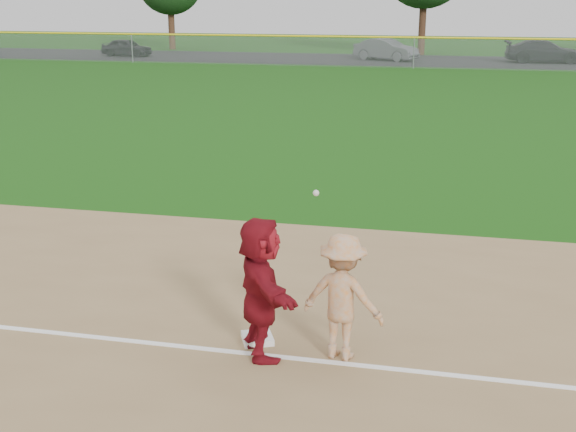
% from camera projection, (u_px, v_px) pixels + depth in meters
% --- Properties ---
extents(ground, '(160.00, 160.00, 0.00)m').
position_uv_depth(ground, '(266.00, 330.00, 10.58)').
color(ground, '#16490E').
rests_on(ground, ground).
extents(foul_line, '(60.00, 0.10, 0.01)m').
position_uv_depth(foul_line, '(252.00, 354.00, 9.82)').
color(foul_line, white).
rests_on(foul_line, infield_dirt).
extents(parking_asphalt, '(120.00, 10.00, 0.01)m').
position_uv_depth(parking_asphalt, '(417.00, 61.00, 53.50)').
color(parking_asphalt, black).
rests_on(parking_asphalt, ground).
extents(first_base, '(0.55, 0.55, 0.09)m').
position_uv_depth(first_base, '(257.00, 338.00, 10.18)').
color(first_base, white).
rests_on(first_base, infield_dirt).
extents(base_runner, '(1.34, 1.87, 1.95)m').
position_uv_depth(base_runner, '(261.00, 287.00, 9.56)').
color(base_runner, maroon).
rests_on(base_runner, infield_dirt).
extents(car_left, '(4.17, 2.07, 1.36)m').
position_uv_depth(car_left, '(127.00, 47.00, 56.96)').
color(car_left, black).
rests_on(car_left, parking_asphalt).
extents(car_mid, '(5.05, 3.49, 1.58)m').
position_uv_depth(car_mid, '(386.00, 49.00, 53.42)').
color(car_mid, '#4E5055').
rests_on(car_mid, parking_asphalt).
extents(car_right, '(5.52, 2.38, 1.58)m').
position_uv_depth(car_right, '(544.00, 51.00, 51.56)').
color(car_right, black).
rests_on(car_right, parking_asphalt).
extents(first_base_play, '(1.23, 0.87, 2.24)m').
position_uv_depth(first_base_play, '(343.00, 297.00, 9.52)').
color(first_base_play, '#A7A7A9').
rests_on(first_base_play, infield_dirt).
extents(outfield_fence, '(110.00, 0.12, 110.00)m').
position_uv_depth(outfield_fence, '(415.00, 38.00, 47.33)').
color(outfield_fence, '#999EA0').
rests_on(outfield_fence, ground).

